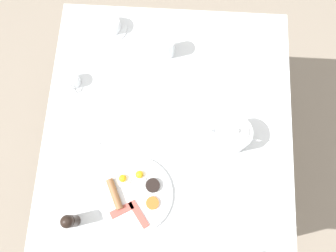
{
  "coord_description": "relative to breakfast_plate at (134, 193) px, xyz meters",
  "views": [
    {
      "loc": [
        0.32,
        0.02,
        1.92
      ],
      "look_at": [
        0.0,
        0.0,
        0.73
      ],
      "focal_mm": 35.0,
      "sensor_mm": 36.0,
      "label": 1
    }
  ],
  "objects": [
    {
      "name": "fork_spare",
      "position": [
        -0.14,
        -0.22,
        -0.01
      ],
      "size": [
        0.09,
        0.16,
        0.0
      ],
      "rotation": [
        0.0,
        0.0,
        3.61
      ],
      "color": "silver",
      "rests_on": "table"
    },
    {
      "name": "table",
      "position": [
        -0.26,
        0.11,
        -0.08
      ],
      "size": [
        1.05,
        0.96,
        0.71
      ],
      "color": "silver",
      "rests_on": "ground_plane"
    },
    {
      "name": "ground_plane",
      "position": [
        -0.26,
        0.11,
        -0.72
      ],
      "size": [
        8.0,
        8.0,
        0.0
      ],
      "primitive_type": "plane",
      "color": "gray"
    },
    {
      "name": "knife_by_plate",
      "position": [
        -0.5,
        0.39,
        -0.01
      ],
      "size": [
        0.21,
        0.07,
        0.0
      ],
      "rotation": [
        0.0,
        0.0,
        4.98
      ],
      "color": "silver",
      "rests_on": "table"
    },
    {
      "name": "fork_by_plate",
      "position": [
        -0.45,
        -0.08,
        -0.01
      ],
      "size": [
        0.02,
        0.18,
        0.0
      ],
      "rotation": [
        0.0,
        0.0,
        6.28
      ],
      "color": "silver",
      "rests_on": "table"
    },
    {
      "name": "creamer_jug",
      "position": [
        -0.42,
        -0.28,
        0.02
      ],
      "size": [
        0.08,
        0.06,
        0.05
      ],
      "color": "white",
      "rests_on": "table"
    },
    {
      "name": "breakfast_plate",
      "position": [
        0.0,
        0.0,
        0.0
      ],
      "size": [
        0.28,
        0.28,
        0.04
      ],
      "color": "white",
      "rests_on": "table"
    },
    {
      "name": "teacup_with_saucer_left",
      "position": [
        -0.67,
        -0.15,
        0.02
      ],
      "size": [
        0.13,
        0.13,
        0.06
      ],
      "color": "white",
      "rests_on": "table"
    },
    {
      "name": "teapot_near",
      "position": [
        -0.23,
        0.35,
        0.05
      ],
      "size": [
        0.12,
        0.21,
        0.13
      ],
      "rotation": [
        0.0,
        0.0,
        1.36
      ],
      "color": "white",
      "rests_on": "table"
    },
    {
      "name": "water_glass_tall",
      "position": [
        -0.58,
        0.08,
        0.04
      ],
      "size": [
        0.07,
        0.07,
        0.1
      ],
      "color": "white",
      "rests_on": "table"
    },
    {
      "name": "salt_grinder",
      "position": [
        0.11,
        -0.21,
        0.05
      ],
      "size": [
        0.04,
        0.04,
        0.12
      ],
      "color": "black",
      "rests_on": "table"
    },
    {
      "name": "spoon_for_tea",
      "position": [
        -0.01,
        0.39,
        -0.01
      ],
      "size": [
        0.12,
        0.11,
        0.0
      ],
      "rotation": [
        0.0,
        0.0,
        2.34
      ],
      "color": "silver",
      "rests_on": "table"
    }
  ]
}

